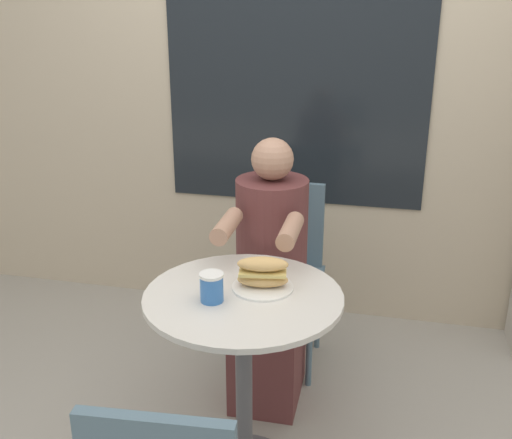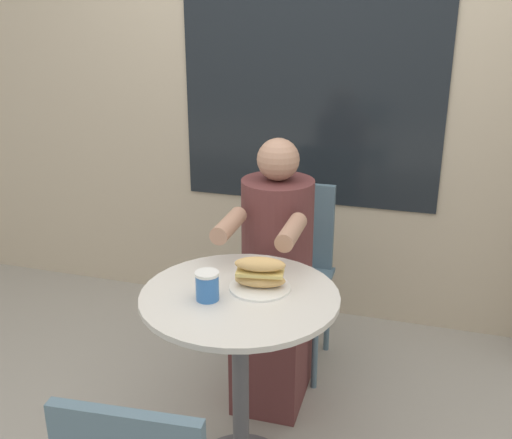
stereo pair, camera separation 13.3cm
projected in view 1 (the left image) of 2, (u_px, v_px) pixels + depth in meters
name	position (u px, v px, depth m)	size (l,w,h in m)	color
storefront_wall	(308.00, 58.00, 3.03)	(8.00, 0.09, 2.80)	#B7A88E
cafe_table	(244.00, 347.00, 2.08)	(0.68, 0.68, 0.75)	beige
diner_chair	(284.00, 257.00, 2.87)	(0.39, 0.39, 0.87)	slate
seated_diner	(270.00, 290.00, 2.55)	(0.31, 0.54, 1.17)	brown
sandwich_on_plate	(263.00, 275.00, 2.03)	(0.21, 0.21, 0.11)	white
drink_cup	(212.00, 287.00, 1.95)	(0.08, 0.08, 0.10)	#336BB7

